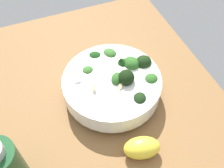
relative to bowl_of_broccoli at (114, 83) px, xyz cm
name	(u,v)px	position (x,y,z in cm)	size (l,w,h in cm)	color
ground_plane	(84,97)	(3.24, 6.40, -6.20)	(61.91, 61.91, 4.66)	brown
bowl_of_broccoli	(114,83)	(0.00, 0.00, 0.00)	(21.78, 21.81, 9.02)	white
lemon_wedge	(142,148)	(-15.73, 0.37, -1.59)	(7.25, 4.40, 4.55)	yellow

